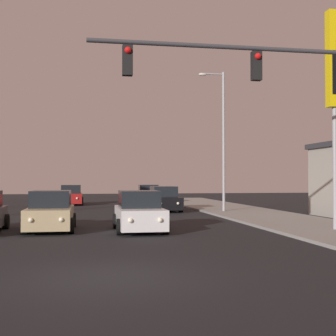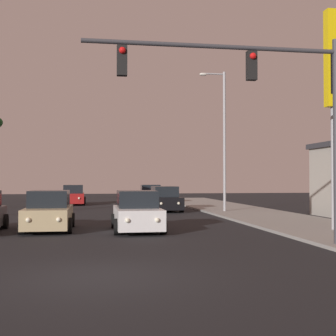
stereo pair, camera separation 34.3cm
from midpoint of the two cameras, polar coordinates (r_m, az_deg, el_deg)
ground_plane at (r=10.72m, az=-8.32°, el=-12.99°), size 120.00×120.00×0.00m
sidewalk_right at (r=22.81m, az=15.74°, el=-6.61°), size 5.00×60.00×0.12m
car_black at (r=31.71m, az=-0.82°, el=-3.91°), size 2.04×4.33×1.68m
car_red at (r=40.42m, az=-11.99°, el=-3.34°), size 2.04×4.33×1.68m
car_tan at (r=20.42m, az=-14.60°, el=-5.26°), size 2.04×4.32×1.68m
car_blue at (r=40.81m, az=-2.65°, el=-3.34°), size 2.04×4.34×1.68m
car_white at (r=19.65m, az=-4.03°, el=-5.46°), size 2.04×4.31×1.68m
traffic_light_mast at (r=15.00m, az=11.69°, el=8.66°), size 8.09×0.36×6.50m
street_lamp at (r=30.48m, az=6.24°, el=4.20°), size 1.74×0.24×9.00m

